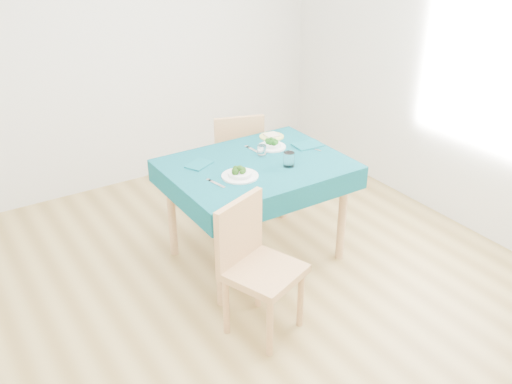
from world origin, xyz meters
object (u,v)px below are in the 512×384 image
table (256,211)px  bowl_near (240,172)px  chair_near (264,261)px  chair_far (235,148)px  side_plate (272,137)px  bowl_far (272,144)px

table → bowl_near: size_ratio=4.98×
table → chair_near: chair_near is taller
chair_far → side_plate: 0.54m
chair_near → table: bearing=39.9°
bowl_far → table: bearing=-144.9°
chair_far → bowl_far: bearing=102.5°
bowl_near → bowl_far: 0.54m
bowl_near → table: bearing=30.5°
side_plate → chair_near: bearing=-126.0°
bowl_near → bowl_far: size_ratio=1.19×
table → bowl_far: 0.51m
table → bowl_far: (0.25, 0.17, 0.41)m
bowl_far → bowl_near: bearing=-147.0°
chair_near → chair_far: bearing=44.5°
table → chair_far: (0.31, 0.82, 0.13)m
bowl_near → side_plate: bearing=39.4°
chair_near → chair_far: (0.72, 1.54, -0.00)m
chair_far → side_plate: bearing=114.1°
bowl_far → side_plate: bearing=56.2°
side_plate → bowl_far: bearing=-123.8°
side_plate → chair_far: bearing=95.9°
table → chair_far: 0.89m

